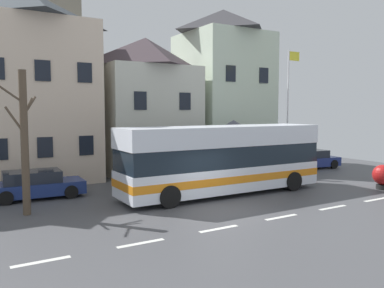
# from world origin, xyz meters

# --- Properties ---
(ground_plane) EXTENTS (40.00, 60.00, 0.07)m
(ground_plane) POSITION_xyz_m (0.00, -0.00, -0.03)
(ground_plane) COLOR #494A4D
(townhouse_01) EXTENTS (6.65, 6.36, 11.16)m
(townhouse_01) POSITION_xyz_m (-5.38, 12.15, 5.58)
(townhouse_01) COLOR beige
(townhouse_01) RESTS_ON ground_plane
(townhouse_02) EXTENTS (6.20, 5.26, 9.06)m
(townhouse_02) POSITION_xyz_m (1.71, 11.60, 4.53)
(townhouse_02) COLOR beige
(townhouse_02) RESTS_ON ground_plane
(townhouse_03) EXTENTS (5.90, 6.03, 11.82)m
(townhouse_03) POSITION_xyz_m (8.34, 11.99, 5.91)
(townhouse_03) COLOR beige
(townhouse_03) RESTS_ON ground_plane
(hilltop_castle) EXTENTS (32.82, 32.82, 19.64)m
(hilltop_castle) POSITION_xyz_m (-2.57, 34.99, 6.66)
(hilltop_castle) COLOR #726454
(hilltop_castle) RESTS_ON ground_plane
(transit_bus) EXTENTS (10.79, 2.76, 3.42)m
(transit_bus) POSITION_xyz_m (2.02, 2.97, 1.73)
(transit_bus) COLOR white
(transit_bus) RESTS_ON ground_plane
(bus_shelter) EXTENTS (3.60, 3.60, 3.62)m
(bus_shelter) POSITION_xyz_m (5.14, 6.30, 2.99)
(bus_shelter) COLOR #473D33
(bus_shelter) RESTS_ON ground_plane
(parked_car_00) EXTENTS (4.37, 2.14, 1.33)m
(parked_car_00) POSITION_xyz_m (-6.26, 6.78, 0.65)
(parked_car_00) COLOR navy
(parked_car_00) RESTS_ON ground_plane
(parked_car_01) EXTENTS (4.12, 2.26, 1.33)m
(parked_car_01) POSITION_xyz_m (12.64, 6.92, 0.65)
(parked_car_01) COLOR navy
(parked_car_01) RESTS_ON ground_plane
(pedestrian_00) EXTENTS (0.31, 0.29, 1.66)m
(pedestrian_00) POSITION_xyz_m (9.02, 3.36, 0.93)
(pedestrian_00) COLOR #2D2D38
(pedestrian_00) RESTS_ON ground_plane
(pedestrian_01) EXTENTS (0.32, 0.31, 1.56)m
(pedestrian_01) POSITION_xyz_m (7.05, 4.58, 0.87)
(pedestrian_01) COLOR #38332D
(pedestrian_01) RESTS_ON ground_plane
(pedestrian_02) EXTENTS (0.38, 0.36, 1.66)m
(pedestrian_02) POSITION_xyz_m (8.71, 4.53, 0.92)
(pedestrian_02) COLOR #2D2D38
(pedestrian_02) RESTS_ON ground_plane
(public_bench) EXTENTS (1.70, 0.48, 0.87)m
(public_bench) POSITION_xyz_m (4.66, 8.80, 0.47)
(public_bench) COLOR #473828
(public_bench) RESTS_ON ground_plane
(flagpole) EXTENTS (0.95, 0.10, 7.97)m
(flagpole) POSITION_xyz_m (8.76, 5.35, 4.57)
(flagpole) COLOR silver
(flagpole) RESTS_ON ground_plane
(harbour_buoy) EXTENTS (1.08, 1.08, 1.33)m
(harbour_buoy) POSITION_xyz_m (10.01, -0.46, 0.74)
(harbour_buoy) COLOR black
(harbour_buoy) RESTS_ON ground_plane
(bare_tree_01) EXTENTS (1.66, 1.28, 5.80)m
(bare_tree_01) POSITION_xyz_m (-7.09, 3.76, 2.99)
(bare_tree_01) COLOR brown
(bare_tree_01) RESTS_ON ground_plane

